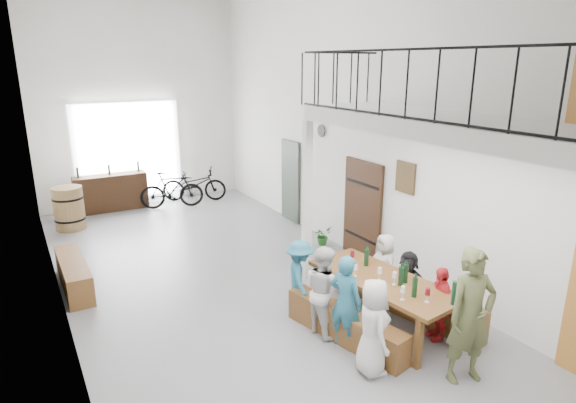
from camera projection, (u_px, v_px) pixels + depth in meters
floor at (232, 281)px, 8.73m from camera, size 12.00×12.00×0.00m
room_walls at (225, 80)px, 7.74m from camera, size 12.00×12.00×12.00m
gateway_portal at (129, 155)px, 13.08m from camera, size 2.80×0.08×2.80m
right_wall_decor at (424, 192)px, 8.00m from camera, size 0.07×8.28×5.07m
balcony at (462, 131)px, 6.26m from camera, size 1.52×5.62×4.00m
tasting_table at (383, 284)px, 7.04m from camera, size 1.21×2.39×0.79m
bench_inner at (345, 326)px, 6.82m from camera, size 0.73×2.04×0.46m
bench_wall at (416, 303)px, 7.41m from camera, size 0.74×2.23×0.51m
tableware at (386, 273)px, 6.89m from camera, size 0.65×1.72×0.35m
side_bench at (74, 274)px, 8.41m from camera, size 0.42×1.83×0.52m
oak_barrel at (69, 208)px, 11.33m from camera, size 0.69×0.69×1.02m
serving_counter at (111, 192)px, 12.80m from camera, size 1.84×0.53×0.97m
counter_bottles at (109, 170)px, 12.62m from camera, size 1.59×0.12×0.28m
guest_left_a at (373, 327)px, 6.02m from camera, size 0.58×0.72×1.28m
guest_left_b at (346, 302)px, 6.56m from camera, size 0.48×0.58×1.36m
guest_left_c at (324, 290)px, 6.92m from camera, size 0.55×0.68×1.34m
guest_left_d at (300, 277)px, 7.50m from camera, size 0.70×0.89×1.20m
guest_right_a at (440, 303)px, 6.80m from camera, size 0.48×0.70×1.10m
guest_right_b at (407, 284)px, 7.43m from camera, size 0.57×1.04×1.06m
guest_right_c at (384, 267)px, 7.94m from camera, size 0.44×0.61×1.14m
host_standing at (471, 316)px, 5.82m from camera, size 0.72×0.56×1.74m
potted_plant at (323, 235)px, 10.44m from camera, size 0.44×0.41×0.41m
bicycle_near at (194, 184)px, 13.69m from camera, size 1.88×1.36×0.94m
bicycle_far at (172, 190)px, 12.98m from camera, size 1.74×0.91×1.00m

